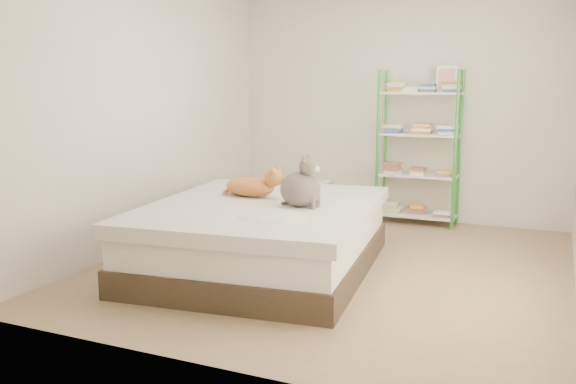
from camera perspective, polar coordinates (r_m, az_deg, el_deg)
The scene contains 7 objects.
room at distance 5.11m, azimuth 4.62°, elevation 7.26°, with size 3.81×4.21×2.61m.
bed at distance 5.15m, azimuth -2.37°, elevation -4.14°, with size 2.01×2.41×0.57m.
orange_cat at distance 5.38m, azimuth -3.57°, elevation 0.74°, with size 0.55×0.30×0.22m, color #C0792C, non-canonical shape.
grey_cat at distance 4.90m, azimuth 1.15°, elevation 0.97°, with size 0.30×0.36×0.41m, color brown, non-canonical shape.
shelf_unit at distance 6.88m, azimuth 12.16°, elevation 4.05°, with size 0.88×0.36×1.74m.
cardboard_box at distance 5.82m, azimuth 4.82°, elevation -3.54°, with size 0.54×0.53×0.41m.
white_bin at distance 7.28m, azimuth 2.56°, elevation -0.55°, with size 0.36×0.32×0.41m.
Camera 1 is at (1.68, -4.82, 1.55)m, focal length 38.00 mm.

